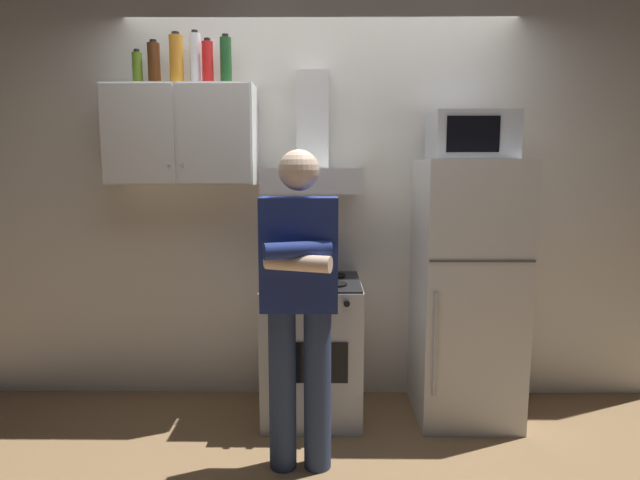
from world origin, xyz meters
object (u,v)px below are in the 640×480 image
(bottle_liquor_amber, at_px, (176,60))
(bottle_wine_green, at_px, (226,62))
(bottle_rum_dark, at_px, (154,64))
(upper_cabinet, at_px, (183,136))
(refrigerator, at_px, (466,291))
(bottle_vodka_clear, at_px, (195,60))
(person_standing, at_px, (299,299))
(microwave, at_px, (471,136))
(bottle_soda_red, at_px, (208,64))
(range_hood, at_px, (312,161))
(bottle_olive_oil, at_px, (137,69))
(stove_oven, at_px, (312,347))

(bottle_liquor_amber, xyz_separation_m, bottle_wine_green, (0.30, 0.03, -0.00))
(bottle_rum_dark, xyz_separation_m, bottle_wine_green, (0.44, 0.00, 0.02))
(upper_cabinet, distance_m, refrigerator, 2.00)
(bottle_vodka_clear, bearing_deg, person_standing, -49.17)
(person_standing, relative_size, bottle_vodka_clear, 4.88)
(microwave, distance_m, person_standing, 1.45)
(bottle_soda_red, bearing_deg, bottle_vodka_clear, 162.12)
(person_standing, bearing_deg, bottle_liquor_amber, 136.59)
(bottle_liquor_amber, bearing_deg, person_standing, -43.41)
(range_hood, xyz_separation_m, bottle_liquor_amber, (-0.83, 0.00, 0.60))
(microwave, bearing_deg, bottle_olive_oil, 176.33)
(upper_cabinet, distance_m, microwave, 1.75)
(upper_cabinet, xyz_separation_m, bottle_olive_oil, (-0.27, 0.02, 0.40))
(bottle_vodka_clear, height_order, bottle_olive_oil, bottle_vodka_clear)
(range_hood, height_order, microwave, range_hood)
(microwave, relative_size, bottle_wine_green, 1.55)
(refrigerator, xyz_separation_m, bottle_wine_green, (-1.48, 0.16, 1.40))
(bottle_olive_oil, bearing_deg, bottle_rum_dark, 4.59)
(stove_oven, relative_size, bottle_wine_green, 2.82)
(upper_cabinet, distance_m, bottle_soda_red, 0.46)
(bottle_vodka_clear, distance_m, bottle_olive_oil, 0.36)
(upper_cabinet, height_order, refrigerator, upper_cabinet)
(upper_cabinet, relative_size, microwave, 1.88)
(stove_oven, relative_size, range_hood, 1.17)
(bottle_rum_dark, distance_m, bottle_vodka_clear, 0.25)
(bottle_wine_green, bearing_deg, stove_oven, -16.71)
(person_standing, distance_m, bottle_vodka_clear, 1.66)
(range_hood, xyz_separation_m, person_standing, (-0.05, -0.73, -0.70))
(microwave, xyz_separation_m, bottle_wine_green, (-1.48, 0.14, 0.46))
(bottle_olive_oil, bearing_deg, person_standing, -36.38)
(range_hood, height_order, bottle_rum_dark, bottle_rum_dark)
(range_hood, distance_m, bottle_vodka_clear, 0.95)
(stove_oven, xyz_separation_m, bottle_liquor_amber, (-0.83, 0.13, 1.77))
(person_standing, distance_m, bottle_rum_dark, 1.75)
(bottle_vodka_clear, bearing_deg, bottle_olive_oil, -176.53)
(stove_oven, distance_m, bottle_wine_green, 1.85)
(upper_cabinet, relative_size, bottle_olive_oil, 4.08)
(upper_cabinet, xyz_separation_m, refrigerator, (1.75, -0.12, -0.95))
(person_standing, relative_size, bottle_soda_red, 5.80)
(refrigerator, bearing_deg, stove_oven, -179.96)
(person_standing, bearing_deg, bottle_wine_green, 122.18)
(person_standing, bearing_deg, bottle_vodka_clear, 130.83)
(upper_cabinet, xyz_separation_m, person_standing, (0.75, -0.73, -0.85))
(bottle_olive_oil, bearing_deg, bottle_wine_green, 1.14)
(bottle_vodka_clear, bearing_deg, bottle_soda_red, -17.88)
(microwave, xyz_separation_m, person_standing, (-1.00, -0.62, -0.84))
(bottle_wine_green, bearing_deg, microwave, -5.42)
(bottle_olive_oil, bearing_deg, stove_oven, -7.89)
(person_standing, relative_size, bottle_rum_dark, 5.92)
(bottle_wine_green, bearing_deg, upper_cabinet, -172.74)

